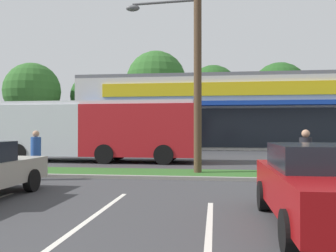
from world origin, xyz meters
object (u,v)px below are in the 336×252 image
object	(u,v)px
car_0	(146,144)
car_2	(320,185)
city_bus	(97,129)
utility_pole	(194,45)
pedestrian_near_bench	(306,159)
pedestrian_by_pole	(36,155)

from	to	relation	value
car_0	car_2	world-z (taller)	car_2
city_bus	car_2	xyz separation A→B (m)	(8.27, -12.15, -0.99)
utility_pole	pedestrian_near_bench	distance (m)	6.08
car_2	pedestrian_near_bench	bearing A→B (deg)	169.74
car_2	city_bus	bearing A→B (deg)	-145.78
city_bus	car_2	size ratio (longest dim) A/B	2.48
car_2	pedestrian_near_bench	world-z (taller)	pedestrian_near_bench
utility_pole	car_0	world-z (taller)	utility_pole
utility_pole	car_2	world-z (taller)	utility_pole
city_bus	car_0	xyz separation A→B (m)	(1.60, 5.85, -1.02)
city_bus	pedestrian_near_bench	world-z (taller)	city_bus
city_bus	pedestrian_near_bench	bearing A→B (deg)	140.06
car_0	pedestrian_by_pole	size ratio (longest dim) A/B	2.39
pedestrian_near_bench	pedestrian_by_pole	bearing A→B (deg)	-178.43
utility_pole	pedestrian_near_bench	bearing A→B (deg)	-38.81
city_bus	pedestrian_near_bench	distance (m)	12.02
car_0	pedestrian_by_pole	xyz separation A→B (m)	(-1.44, -12.89, 0.13)
car_0	pedestrian_near_bench	bearing A→B (deg)	-61.55
car_2	pedestrian_by_pole	world-z (taller)	pedestrian_by_pole
car_0	pedestrian_by_pole	distance (m)	12.97
pedestrian_by_pole	city_bus	bearing A→B (deg)	77.21
car_2	pedestrian_by_pole	bearing A→B (deg)	-122.25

